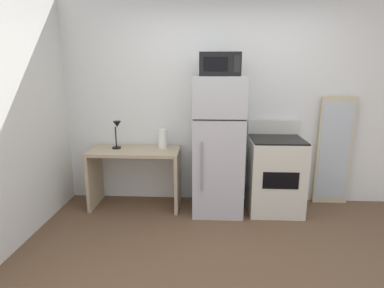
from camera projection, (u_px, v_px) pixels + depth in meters
The scene contains 9 objects.
ground_plane at pixel (239, 275), 2.68m from camera, with size 12.00×12.00×0.00m, color brown.
wall_back_white at pixel (230, 103), 4.03m from camera, with size 5.00×0.10×2.60m, color silver.
desk at pixel (135, 167), 3.94m from camera, with size 1.12×0.53×0.75m.
desk_lamp at pixel (117, 130), 3.88m from camera, with size 0.14×0.12×0.35m.
paper_towel_roll at pixel (163, 139), 3.95m from camera, with size 0.11×0.11×0.24m, color white.
refrigerator at pixel (218, 146), 3.77m from camera, with size 0.60×0.66×1.65m.
microwave at pixel (220, 64), 3.52m from camera, with size 0.46×0.35×0.26m.
oven_range at pixel (275, 174), 3.84m from camera, with size 0.64×0.61×1.10m.
leaning_mirror at pixel (334, 152), 3.99m from camera, with size 0.44×0.03×1.40m.
Camera 1 is at (-0.29, -2.36, 1.72)m, focal length 29.12 mm.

